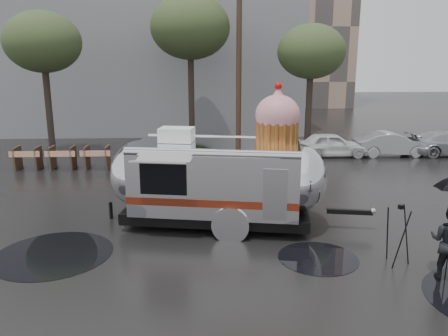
{
  "coord_description": "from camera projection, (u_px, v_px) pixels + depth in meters",
  "views": [
    {
      "loc": [
        0.64,
        -9.04,
        4.57
      ],
      "look_at": [
        1.21,
        2.95,
        1.66
      ],
      "focal_mm": 35.0,
      "sensor_mm": 36.0,
      "label": 1
    }
  ],
  "objects": [
    {
      "name": "ground",
      "position": [
        177.0,
        271.0,
        9.83
      ],
      "size": [
        120.0,
        120.0,
        0.0
      ],
      "primitive_type": "plane",
      "color": "black",
      "rests_on": "ground"
    },
    {
      "name": "puddles",
      "position": [
        269.0,
        241.0,
        11.44
      ],
      "size": [
        12.62,
        10.38,
        0.01
      ],
      "color": "black",
      "rests_on": "ground"
    },
    {
      "name": "grey_building",
      "position": [
        138.0,
        35.0,
        31.41
      ],
      "size": [
        22.0,
        12.0,
        13.0
      ],
      "primitive_type": "cube",
      "color": "slate",
      "rests_on": "ground"
    },
    {
      "name": "utility_pole",
      "position": [
        239.0,
        61.0,
        22.44
      ],
      "size": [
        1.6,
        0.28,
        9.0
      ],
      "color": "#473323",
      "rests_on": "ground"
    },
    {
      "name": "tree_left",
      "position": [
        43.0,
        43.0,
        20.83
      ],
      "size": [
        3.64,
        3.64,
        6.95
      ],
      "color": "#382D26",
      "rests_on": "ground"
    },
    {
      "name": "tree_mid",
      "position": [
        190.0,
        28.0,
        22.89
      ],
      "size": [
        4.2,
        4.2,
        8.03
      ],
      "color": "#382D26",
      "rests_on": "ground"
    },
    {
      "name": "tree_right",
      "position": [
        311.0,
        52.0,
        21.53
      ],
      "size": [
        3.36,
        3.36,
        6.42
      ],
      "color": "#382D26",
      "rests_on": "ground"
    },
    {
      "name": "barricade_row",
      "position": [
        63.0,
        157.0,
        19.12
      ],
      "size": [
        4.3,
        0.8,
        1.0
      ],
      "color": "#473323",
      "rests_on": "ground"
    },
    {
      "name": "parked_cars",
      "position": [
        426.0,
        141.0,
        21.85
      ],
      "size": [
        13.2,
        1.9,
        1.5
      ],
      "color": "silver",
      "rests_on": "ground"
    },
    {
      "name": "airstream_trailer",
      "position": [
        220.0,
        175.0,
        12.38
      ],
      "size": [
        7.62,
        3.4,
        4.15
      ],
      "rotation": [
        0.0,
        0.0,
        -0.17
      ],
      "color": "silver",
      "rests_on": "ground"
    },
    {
      "name": "tripod",
      "position": [
        399.0,
        229.0,
        10.0
      ],
      "size": [
        0.59,
        0.56,
        1.45
      ],
      "rotation": [
        0.0,
        0.0,
        0.38
      ],
      "color": "black",
      "rests_on": "ground"
    }
  ]
}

